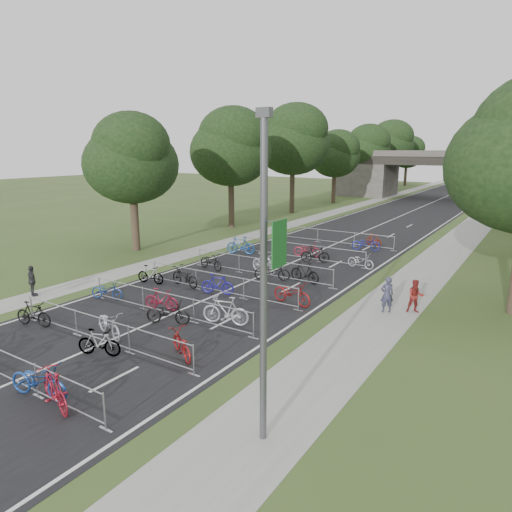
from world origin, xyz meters
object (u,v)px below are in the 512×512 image
Objects in this scene: bike_2 at (39,381)px; pedestrian_b at (415,297)px; pedestrian_a at (387,295)px; lamppost at (265,280)px; pedestrian_c at (32,281)px; overpass_bridge at (442,175)px.

pedestrian_b reaches higher than bike_2.
pedestrian_b is at bearing 174.69° from pedestrian_a.
bike_2 is 14.50m from pedestrian_a.
pedestrian_b is at bearing 85.73° from lamppost.
pedestrian_c is (-16.05, 3.56, -3.49)m from lamppost.
bike_2 is at bearing -163.50° from lamppost.
overpass_bridge is 14.62× the size of bike_2.
lamppost is 5.19× the size of pedestrian_c.
lamppost reaches higher than bike_2.
lamppost reaches higher than overpass_bridge.
pedestrian_a is 1.09× the size of pedestrian_b.
overpass_bridge is at bearing -79.75° from pedestrian_c.
lamppost reaches higher than pedestrian_c.
pedestrian_a is 1.06× the size of pedestrian_c.
pedestrian_a is at bearing 91.24° from lamppost.
bike_2 is 10.87m from pedestrian_c.
lamppost is 12.19m from pedestrian_b.
overpass_bridge is at bearing -10.57° from bike_2.
bike_2 is at bearing -88.57° from overpass_bridge.
pedestrian_a reaches higher than pedestrian_c.
overpass_bridge reaches higher than pedestrian_a.
pedestrian_a is (8.09, -52.01, -2.70)m from overpass_bridge.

